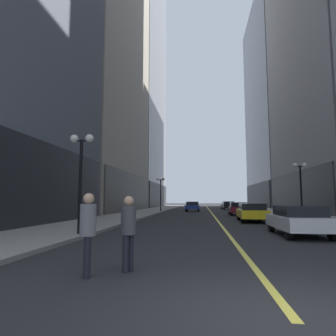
{
  "coord_description": "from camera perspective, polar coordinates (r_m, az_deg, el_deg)",
  "views": [
    {
      "loc": [
        -1.21,
        -4.09,
        1.58
      ],
      "look_at": [
        -5.52,
        33.83,
        5.73
      ],
      "focal_mm": 31.33,
      "sensor_mm": 36.0,
      "label": 1
    }
  ],
  "objects": [
    {
      "name": "street_lamp_left_far",
      "position": [
        37.76,
        -1.43,
        -3.65
      ],
      "size": [
        1.06,
        0.36,
        4.43
      ],
      "color": "black",
      "rests_on": "ground"
    },
    {
      "name": "street_lamp_right_mid",
      "position": [
        24.76,
        24.37,
        -1.77
      ],
      "size": [
        1.06,
        0.36,
        4.43
      ],
      "color": "black",
      "rests_on": "ground"
    },
    {
      "name": "pedestrian_in_grey_suit",
      "position": [
        6.44,
        -15.31,
        -11.12
      ],
      "size": [
        0.45,
        0.45,
        1.72
      ],
      "color": "black",
      "rests_on": "ground"
    },
    {
      "name": "street_lamp_left_near",
      "position": [
        13.29,
        -16.56,
        1.31
      ],
      "size": [
        1.06,
        0.36,
        4.43
      ],
      "color": "black",
      "rests_on": "ground"
    },
    {
      "name": "car_blue",
      "position": [
        41.27,
        4.79,
        -7.38
      ],
      "size": [
        1.9,
        4.18,
        1.32
      ],
      "color": "navy",
      "rests_on": "ground"
    },
    {
      "name": "ground_plane",
      "position": [
        39.15,
        8.33,
        -8.45
      ],
      "size": [
        200.0,
        200.0,
        0.0
      ],
      "primitive_type": "plane",
      "color": "#262628"
    },
    {
      "name": "building_right_far",
      "position": [
        69.42,
        20.62,
        11.53
      ],
      "size": [
        10.44,
        26.0,
        44.71
      ],
      "color": "#4C515B",
      "rests_on": "ground"
    },
    {
      "name": "car_black",
      "position": [
        48.7,
        11.6,
        -7.09
      ],
      "size": [
        2.05,
        4.57,
        1.32
      ],
      "color": "black",
      "rests_on": "ground"
    },
    {
      "name": "building_left_far",
      "position": [
        71.59,
        -7.83,
        16.16
      ],
      "size": [
        15.02,
        26.0,
        57.65
      ],
      "color": "gray",
      "rests_on": "ground"
    },
    {
      "name": "lane_centre_stripe",
      "position": [
        39.14,
        8.33,
        -8.45
      ],
      "size": [
        0.16,
        70.0,
        0.01
      ],
      "primitive_type": "cube",
      "color": "#E5D64C",
      "rests_on": "ground"
    },
    {
      "name": "car_yellow",
      "position": [
        22.29,
        15.98,
        -8.17
      ],
      "size": [
        2.04,
        4.78,
        1.32
      ],
      "color": "yellow",
      "rests_on": "ground"
    },
    {
      "name": "pedestrian_with_orange_bag",
      "position": [
        6.74,
        -7.7,
        -11.36
      ],
      "size": [
        0.46,
        0.46,
        1.66
      ],
      "color": "black",
      "rests_on": "ground"
    },
    {
      "name": "car_maroon",
      "position": [
        31.42,
        13.52,
        -7.6
      ],
      "size": [
        1.99,
        4.4,
        1.32
      ],
      "color": "maroon",
      "rests_on": "ground"
    },
    {
      "name": "sidewalk_right",
      "position": [
        40.25,
        20.27,
        -7.97
      ],
      "size": [
        4.5,
        78.0,
        0.15
      ],
      "primitive_type": "cube",
      "color": "gray",
      "rests_on": "ground"
    },
    {
      "name": "car_white",
      "position": [
        14.34,
        23.97,
        -9.11
      ],
      "size": [
        1.9,
        4.36,
        1.32
      ],
      "color": "silver",
      "rests_on": "ground"
    },
    {
      "name": "sidewalk_left",
      "position": [
        39.75,
        -3.77,
        -8.36
      ],
      "size": [
        4.5,
        78.0,
        0.15
      ],
      "primitive_type": "cube",
      "color": "gray",
      "rests_on": "ground"
    }
  ]
}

